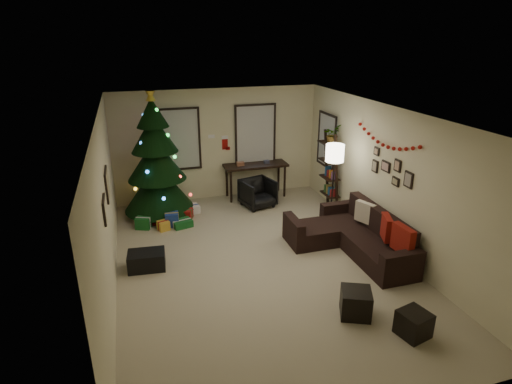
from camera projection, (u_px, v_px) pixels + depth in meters
floor at (260, 263)px, 7.68m from camera, size 7.00×7.00×0.00m
ceiling at (261, 114)px, 6.72m from camera, size 7.00×7.00×0.00m
wall_back at (218, 144)px, 10.33m from camera, size 5.00×0.00×5.00m
wall_front at (370, 318)px, 4.07m from camera, size 5.00×0.00×5.00m
wall_left at (106, 210)px, 6.52m from camera, size 0.00×7.00×7.00m
wall_right at (388, 180)px, 7.88m from camera, size 0.00×7.00×7.00m
window_back_left at (178, 139)px, 9.98m from camera, size 1.05×0.06×1.50m
window_back_right at (255, 134)px, 10.49m from camera, size 1.05×0.06×1.50m
window_right_wall at (327, 140)px, 10.10m from camera, size 0.06×0.90×1.30m
christmas_tree at (156, 164)px, 9.31m from camera, size 1.55×1.55×2.89m
presents at (174, 219)px, 9.23m from camera, size 1.43×1.01×0.30m
sofa at (354, 237)px, 8.08m from camera, size 1.67×2.45×0.82m
pillow_red_a at (403, 240)px, 7.15m from camera, size 0.15×0.49×0.48m
pillow_red_b at (386, 227)px, 7.59m from camera, size 0.26×0.45×0.43m
pillow_cream at (365, 212)px, 8.25m from camera, size 0.26×0.42×0.41m
ottoman_near at (356, 303)px, 6.21m from camera, size 0.57×0.57×0.41m
ottoman_far at (414, 324)px, 5.80m from camera, size 0.46×0.46×0.36m
desk at (256, 168)px, 10.53m from camera, size 1.58×0.56×0.85m
desk_chair at (258, 193)px, 10.06m from camera, size 0.79×0.76×0.67m
bookshelf at (330, 172)px, 9.72m from camera, size 0.30×0.55×1.86m
potted_plant at (332, 131)px, 9.43m from camera, size 0.67×0.66×0.56m
floor_lamp at (335, 158)px, 8.69m from camera, size 0.38×0.38×1.79m
art_map at (107, 184)px, 7.05m from camera, size 0.04×0.60×0.50m
art_abstract at (105, 209)px, 6.00m from camera, size 0.04×0.45×0.35m
gallery at (391, 170)px, 7.73m from camera, size 0.03×1.25×0.54m
garland at (386, 140)px, 7.73m from camera, size 0.08×1.90×0.30m
stocking_left at (212, 141)px, 10.28m from camera, size 0.20×0.05×0.36m
stocking_right at (225, 142)px, 10.37m from camera, size 0.20×0.05×0.36m
storage_bin at (147, 260)px, 7.45m from camera, size 0.67×0.48×0.32m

